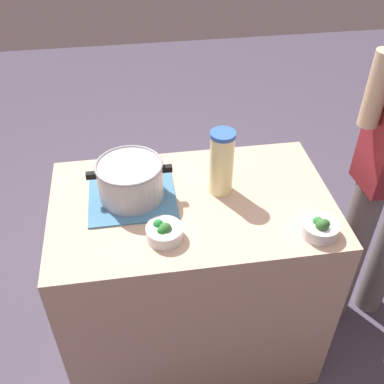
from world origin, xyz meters
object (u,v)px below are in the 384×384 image
Objects in this scene: lemonade_pitcher at (222,163)px; broccoli_bowl_center at (320,228)px; cooking_pot at (130,179)px; broccoli_bowl_front at (164,232)px.

lemonade_pitcher is 0.45m from broccoli_bowl_center.
broccoli_bowl_center is (0.67, -0.32, -0.06)m from cooking_pot.
cooking_pot is 0.28m from broccoli_bowl_front.
lemonade_pitcher is (0.36, -0.01, 0.05)m from cooking_pot.
broccoli_bowl_front is at bearing -67.32° from cooking_pot.
broccoli_bowl_front is (-0.26, -0.24, -0.11)m from lemonade_pitcher.
lemonade_pitcher reaches higher than cooking_pot.
cooking_pot is 1.19× the size of lemonade_pitcher.
lemonade_pitcher is 2.01× the size of broccoli_bowl_center.
broccoli_bowl_front is 0.98× the size of broccoli_bowl_center.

